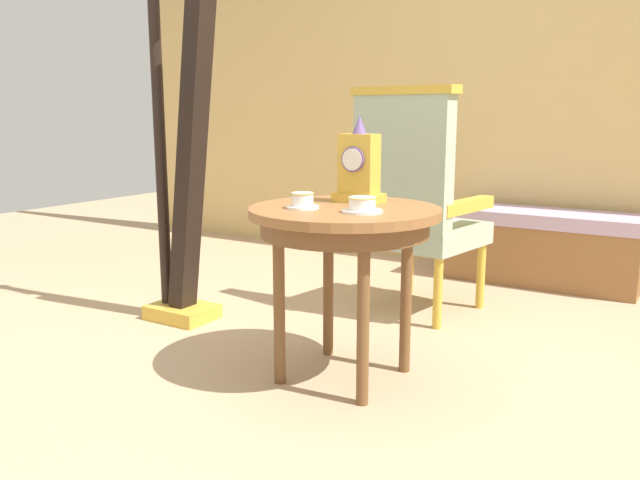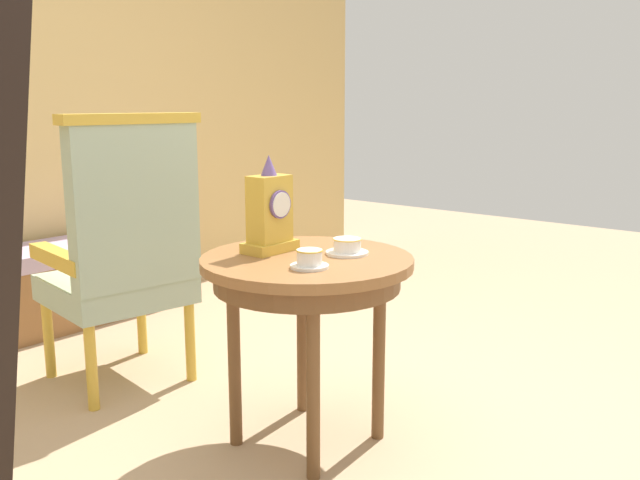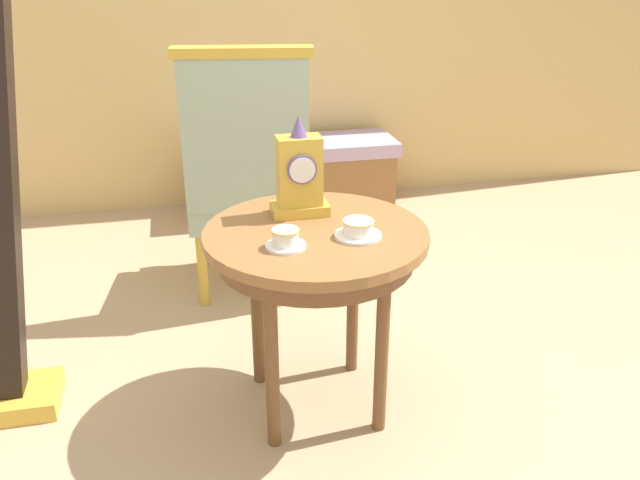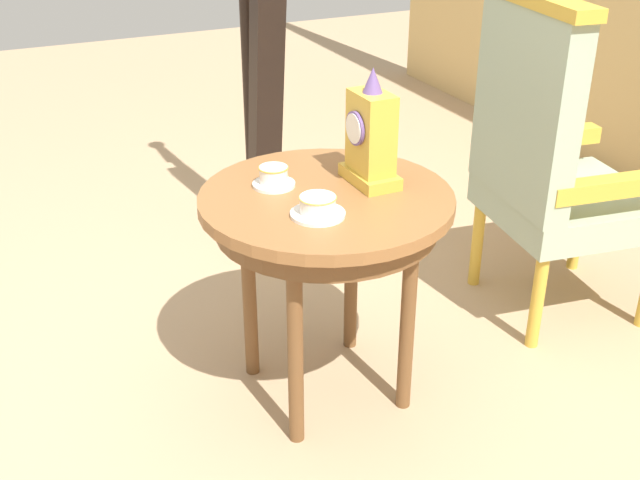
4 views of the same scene
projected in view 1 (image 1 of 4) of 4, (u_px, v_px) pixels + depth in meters
ground_plane at (321, 380)px, 2.53m from camera, size 10.00×10.00×0.00m
wall_back at (508, 51)px, 4.13m from camera, size 6.00×0.10×2.80m
side_table at (345, 228)px, 2.45m from camera, size 0.72×0.72×0.67m
teacup_left at (303, 201)px, 2.39m from camera, size 0.12×0.12×0.06m
teacup_right at (362, 205)px, 2.30m from camera, size 0.15×0.15×0.06m
mantel_clock at (359, 168)px, 2.54m from camera, size 0.19×0.11×0.34m
armchair at (414, 199)px, 3.25m from camera, size 0.61×0.60×1.14m
harp at (182, 177)px, 3.12m from camera, size 0.40×0.24×1.77m
window_bench at (541, 247)px, 3.93m from camera, size 1.16×0.40×0.44m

